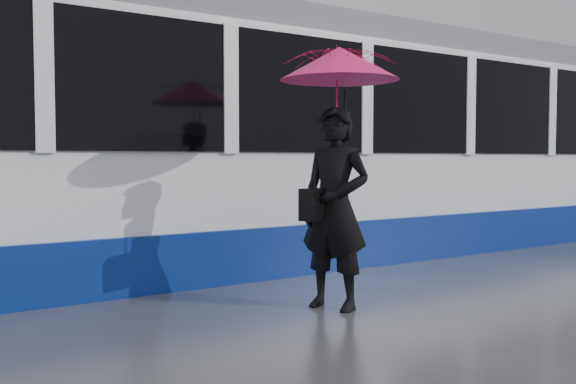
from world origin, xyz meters
TOP-DOWN VIEW (x-y plane):
  - ground at (0.00, 0.00)m, footprint 90.00×90.00m
  - rails at (0.00, 2.50)m, footprint 34.00×1.51m
  - woman at (0.29, -0.30)m, footprint 0.70×0.82m
  - umbrella at (0.34, -0.30)m, footprint 1.48×1.48m
  - handbag at (0.07, -0.28)m, footprint 0.37×0.27m

SIDE VIEW (x-z plane):
  - ground at x=0.00m, z-range 0.00..0.00m
  - rails at x=0.00m, z-range 0.00..0.02m
  - woman at x=0.29m, z-range 0.00..1.91m
  - handbag at x=0.07m, z-range 0.77..1.24m
  - umbrella at x=0.34m, z-range 1.45..2.74m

